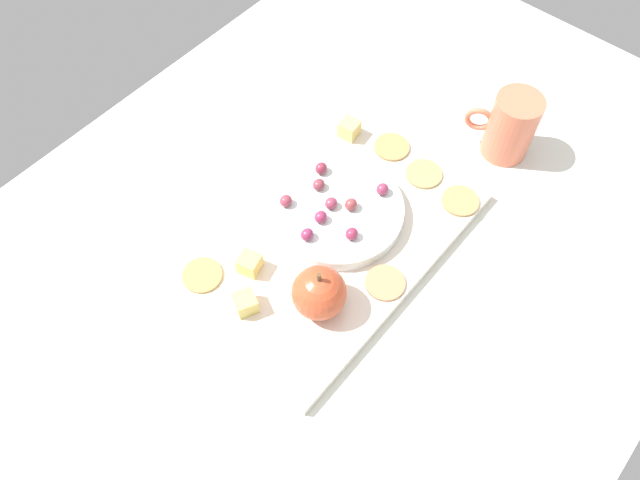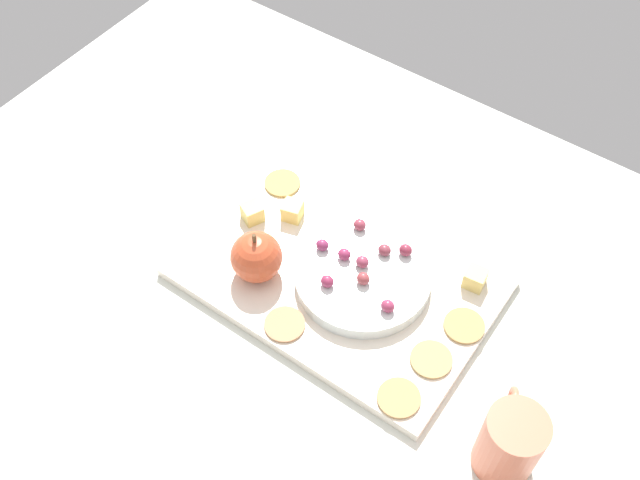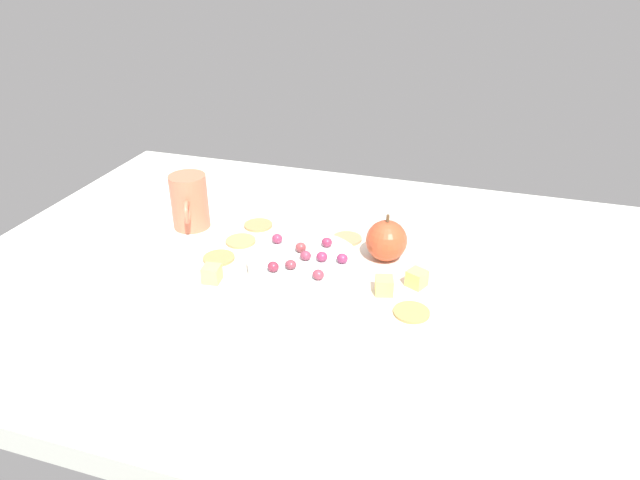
% 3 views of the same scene
% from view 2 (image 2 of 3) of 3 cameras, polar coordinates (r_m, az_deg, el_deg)
% --- Properties ---
extents(table, '(1.18, 0.82, 0.04)m').
position_cam_2_polar(table, '(0.97, 0.44, -3.90)').
color(table, silver).
rests_on(table, ground).
extents(platter, '(0.38, 0.26, 0.02)m').
position_cam_2_polar(platter, '(0.95, 1.38, -2.81)').
color(platter, silver).
rests_on(platter, table).
extents(serving_dish, '(0.17, 0.17, 0.02)m').
position_cam_2_polar(serving_dish, '(0.93, 3.30, -2.75)').
color(serving_dish, white).
rests_on(serving_dish, platter).
extents(apple_whole, '(0.06, 0.06, 0.06)m').
position_cam_2_polar(apple_whole, '(0.92, -4.88, -1.29)').
color(apple_whole, '#C54A2A').
rests_on(apple_whole, platter).
extents(apple_stem, '(0.01, 0.01, 0.01)m').
position_cam_2_polar(apple_stem, '(0.89, -5.05, 0.15)').
color(apple_stem, brown).
rests_on(apple_stem, apple_whole).
extents(cheese_cube_0, '(0.03, 0.03, 0.03)m').
position_cam_2_polar(cheese_cube_0, '(0.99, -2.11, 2.25)').
color(cheese_cube_0, '#EFD266').
rests_on(cheese_cube_0, platter).
extents(cheese_cube_1, '(0.03, 0.03, 0.03)m').
position_cam_2_polar(cheese_cube_1, '(0.99, -5.19, 2.10)').
color(cheese_cube_1, '#E1CE67').
rests_on(cheese_cube_1, platter).
extents(cheese_cube_2, '(0.03, 0.03, 0.03)m').
position_cam_2_polar(cheese_cube_2, '(0.94, 11.77, -2.88)').
color(cheese_cube_2, '#E5CC6E').
rests_on(cheese_cube_2, platter).
extents(cracker_0, '(0.05, 0.05, 0.00)m').
position_cam_2_polar(cracker_0, '(0.89, 8.49, -9.01)').
color(cracker_0, tan).
rests_on(cracker_0, platter).
extents(cracker_1, '(0.05, 0.05, 0.00)m').
position_cam_2_polar(cracker_1, '(1.03, -2.89, 4.36)').
color(cracker_1, tan).
rests_on(cracker_1, platter).
extents(cracker_2, '(0.05, 0.05, 0.00)m').
position_cam_2_polar(cracker_2, '(0.90, -2.83, -6.38)').
color(cracker_2, tan).
rests_on(cracker_2, platter).
extents(cracker_3, '(0.05, 0.05, 0.00)m').
position_cam_2_polar(cracker_3, '(0.91, 10.95, -6.46)').
color(cracker_3, '#A98851').
rests_on(cracker_3, platter).
extents(cracker_4, '(0.05, 0.05, 0.00)m').
position_cam_2_polar(cracker_4, '(0.86, 6.04, -11.91)').
color(cracker_4, tan).
rests_on(cracker_4, platter).
extents(grape_0, '(0.02, 0.02, 0.02)m').
position_cam_2_polar(grape_0, '(0.89, 5.19, -5.05)').
color(grape_0, '#963252').
rests_on(grape_0, serving_dish).
extents(grape_1, '(0.02, 0.02, 0.02)m').
position_cam_2_polar(grape_1, '(0.92, 1.86, -1.10)').
color(grape_1, '#952F54').
rests_on(grape_1, serving_dish).
extents(grape_2, '(0.02, 0.02, 0.02)m').
position_cam_2_polar(grape_2, '(0.93, 0.18, -0.38)').
color(grape_2, '#892E56').
rests_on(grape_2, serving_dish).
extents(grape_3, '(0.02, 0.02, 0.01)m').
position_cam_2_polar(grape_3, '(0.93, 4.95, -0.77)').
color(grape_3, brown).
rests_on(grape_3, serving_dish).
extents(grape_4, '(0.02, 0.02, 0.02)m').
position_cam_2_polar(grape_4, '(0.90, 0.56, -3.18)').
color(grape_4, '#922D4D').
rests_on(grape_4, serving_dish).
extents(grape_5, '(0.02, 0.02, 0.02)m').
position_cam_2_polar(grape_5, '(0.90, 3.32, -2.97)').
color(grape_5, '#973D41').
rests_on(grape_5, serving_dish).
extents(grape_6, '(0.02, 0.02, 0.01)m').
position_cam_2_polar(grape_6, '(0.92, 3.26, -1.68)').
color(grape_6, '#92384F').
rests_on(grape_6, serving_dish).
extents(grape_7, '(0.02, 0.02, 0.02)m').
position_cam_2_polar(grape_7, '(0.93, 6.56, -0.77)').
color(grape_7, maroon).
rests_on(grape_7, serving_dish).
extents(grape_8, '(0.02, 0.02, 0.02)m').
position_cam_2_polar(grape_8, '(0.95, 3.03, 1.18)').
color(grape_8, '#993A4B').
rests_on(grape_8, serving_dish).
extents(cup, '(0.07, 0.09, 0.10)m').
position_cam_2_polar(cup, '(0.82, 14.29, -14.78)').
color(cup, '#DD6F51').
rests_on(cup, table).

